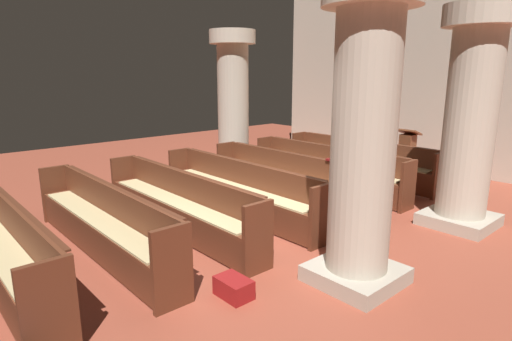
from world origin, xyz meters
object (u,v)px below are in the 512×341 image
at_px(lectern, 406,157).
at_px(pew_row_5, 102,219).
at_px(pillar_aisle_rear, 364,134).
at_px(pew_row_6, 2,242).
at_px(pillar_far_side, 233,99).
at_px(pew_row_0, 360,159).
at_px(pew_row_2, 287,176).
at_px(pew_row_4, 178,201).
at_px(pillar_aisle_side, 471,116).
at_px(pew_row_1, 326,167).
at_px(hymn_book, 333,160).
at_px(pew_row_3, 238,187).
at_px(kneeler_box_red, 234,288).

bearing_deg(lectern, pew_row_5, -94.25).
bearing_deg(pillar_aisle_rear, pew_row_5, -145.71).
xyz_separation_m(pew_row_6, pillar_far_side, (-2.57, 5.36, 1.21)).
distance_m(pew_row_0, pew_row_2, 2.25).
height_order(pew_row_4, pillar_aisle_side, pillar_aisle_side).
xyz_separation_m(pew_row_1, pew_row_6, (0.00, -5.63, 0.00)).
height_order(pew_row_2, pillar_far_side, pillar_far_side).
relative_size(pew_row_0, pew_row_2, 1.00).
relative_size(lectern, hymn_book, 5.86).
xyz_separation_m(pillar_aisle_side, hymn_book, (-1.75, -0.90, -0.79)).
bearing_deg(pew_row_2, hymn_book, 12.56).
bearing_deg(pew_row_4, pillar_aisle_side, 51.91).
bearing_deg(pew_row_6, pew_row_5, 90.00).
bearing_deg(pew_row_0, pew_row_3, -90.00).
distance_m(pew_row_0, pew_row_5, 5.63).
distance_m(pew_row_3, pillar_far_side, 3.46).
bearing_deg(pew_row_2, pew_row_5, -90.00).
distance_m(pillar_far_side, hymn_book, 3.59).
height_order(pew_row_2, pew_row_6, same).
relative_size(pew_row_2, pew_row_6, 1.00).
xyz_separation_m(pillar_aisle_side, kneeler_box_red, (-0.66, -3.90, -1.57)).
distance_m(pew_row_1, pew_row_3, 2.25).
bearing_deg(lectern, pillar_aisle_rear, -66.62).
relative_size(pew_row_2, pillar_aisle_rear, 1.11).
bearing_deg(pew_row_5, pew_row_0, 90.00).
height_order(pew_row_1, pew_row_5, same).
height_order(pew_row_0, pew_row_1, same).
distance_m(pew_row_0, pillar_aisle_side, 3.11).
distance_m(pew_row_0, kneeler_box_red, 5.44).
distance_m(pew_row_3, pillar_aisle_side, 3.64).
xyz_separation_m(pew_row_2, pillar_aisle_side, (2.62, 1.09, 1.21)).
bearing_deg(pillar_far_side, pew_row_5, -58.73).
height_order(pillar_aisle_rear, kneeler_box_red, pillar_aisle_rear).
height_order(pew_row_0, pillar_aisle_rear, pillar_aisle_rear).
height_order(pew_row_2, hymn_book, hymn_book).
bearing_deg(pillar_aisle_rear, pillar_far_side, 154.77).
bearing_deg(pew_row_3, pew_row_4, -90.00).
height_order(pew_row_0, pillar_aisle_side, pillar_aisle_side).
bearing_deg(hymn_book, kneeler_box_red, -69.98).
bearing_deg(pillar_aisle_side, pew_row_6, -115.10).
height_order(pew_row_1, kneeler_box_red, pew_row_1).
bearing_deg(kneeler_box_red, pew_row_5, -163.96).
xyz_separation_m(pew_row_2, hymn_book, (0.87, 0.19, 0.41)).
height_order(pew_row_1, pew_row_3, same).
bearing_deg(pillar_aisle_rear, pillar_aisle_side, 90.00).
xyz_separation_m(pew_row_5, pillar_far_side, (-2.57, 4.23, 1.21)).
height_order(pew_row_1, lectern, lectern).
xyz_separation_m(pew_row_3, lectern, (0.50, 4.45, -0.01)).
bearing_deg(pillar_aisle_rear, pew_row_0, 124.31).
xyz_separation_m(pew_row_4, pew_row_5, (0.00, -1.13, 0.00)).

